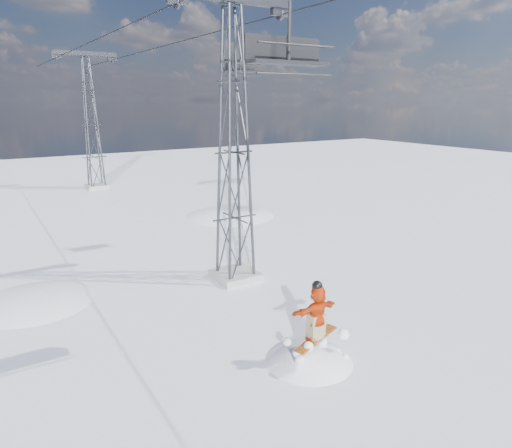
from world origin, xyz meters
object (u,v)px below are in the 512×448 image
object	(u,v)px
lift_tower_near	(234,153)
snowboarder_jump	(307,407)
lift_tower_far	(92,125)
lift_chair_near	(287,53)

from	to	relation	value
lift_tower_near	snowboarder_jump	xyz separation A→B (m)	(-1.33, -6.85, -7.11)
lift_tower_far	lift_chair_near	xyz separation A→B (m)	(-2.20, -31.69, 3.19)
snowboarder_jump	lift_chair_near	bearing A→B (deg)	169.22
lift_tower_near	snowboarder_jump	bearing A→B (deg)	-100.97
lift_tower_near	snowboarder_jump	size ratio (longest dim) A/B	1.73
lift_tower_near	snowboarder_jump	distance (m)	9.96
lift_tower_far	lift_chair_near	world-z (taller)	lift_tower_far
lift_tower_far	lift_chair_near	size ratio (longest dim) A/B	4.18
lift_tower_near	lift_tower_far	bearing A→B (deg)	90.00
lift_chair_near	lift_tower_near	bearing A→B (deg)	71.78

